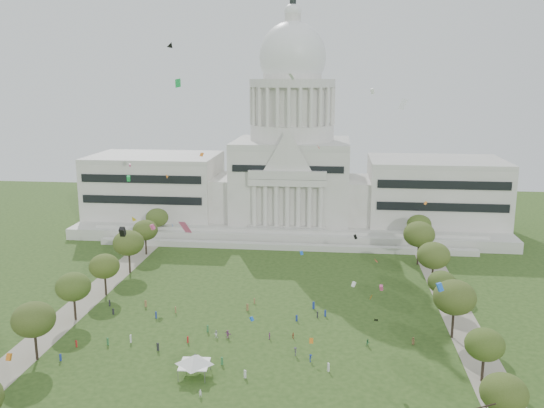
{
  "coord_description": "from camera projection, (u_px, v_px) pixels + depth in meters",
  "views": [
    {
      "loc": [
        17.06,
        -107.39,
        57.34
      ],
      "look_at": [
        0.0,
        45.0,
        24.0
      ],
      "focal_mm": 38.0,
      "sensor_mm": 36.0,
      "label": 1
    }
  ],
  "objects": [
    {
      "name": "row_tree_l_1",
      "position": [
        34.0,
        319.0,
        118.33
      ],
      "size": [
        8.86,
        8.86,
        12.59
      ],
      "color": "black",
      "rests_on": "ground"
    },
    {
      "name": "row_tree_r_1",
      "position": [
        485.0,
        345.0,
        109.97
      ],
      "size": [
        7.58,
        7.58,
        10.78
      ],
      "color": "black",
      "rests_on": "ground"
    },
    {
      "name": "row_tree_r_3",
      "position": [
        442.0,
        282.0,
        145.48
      ],
      "size": [
        7.01,
        7.01,
        9.98
      ],
      "color": "black",
      "rests_on": "ground"
    },
    {
      "name": "person_3",
      "position": [
        295.0,
        351.0,
        121.66
      ],
      "size": [
        0.91,
        1.37,
        1.95
      ],
      "primitive_type": "imported",
      "rotation": [
        0.0,
        0.0,
        4.93
      ],
      "color": "#4C4C51",
      "rests_on": "ground"
    },
    {
      "name": "person_7",
      "position": [
        200.0,
        393.0,
        105.79
      ],
      "size": [
        0.67,
        0.57,
        1.56
      ],
      "primitive_type": "imported",
      "rotation": [
        0.0,
        0.0,
        3.44
      ],
      "color": "silver",
      "rests_on": "ground"
    },
    {
      "name": "row_tree_l_5",
      "position": [
        145.0,
        230.0,
        190.4
      ],
      "size": [
        8.33,
        8.33,
        11.85
      ],
      "color": "black",
      "rests_on": "ground"
    },
    {
      "name": "capitol",
      "position": [
        292.0,
        171.0,
        223.89
      ],
      "size": [
        160.0,
        64.5,
        91.3
      ],
      "color": "beige",
      "rests_on": "ground"
    },
    {
      "name": "row_tree_l_3",
      "position": [
        104.0,
        266.0,
        154.31
      ],
      "size": [
        8.12,
        8.12,
        11.55
      ],
      "color": "black",
      "rests_on": "ground"
    },
    {
      "name": "person_5",
      "position": [
        228.0,
        334.0,
        130.0
      ],
      "size": [
        1.88,
        1.47,
        1.9
      ],
      "primitive_type": "imported",
      "rotation": [
        0.0,
        0.0,
        2.63
      ],
      "color": "#994C8C",
      "rests_on": "ground"
    },
    {
      "name": "row_tree_l_6",
      "position": [
        157.0,
        218.0,
        208.22
      ],
      "size": [
        8.19,
        8.19,
        11.64
      ],
      "color": "black",
      "rests_on": "ground"
    },
    {
      "name": "row_tree_r_6",
      "position": [
        419.0,
        225.0,
        197.1
      ],
      "size": [
        8.42,
        8.42,
        11.97
      ],
      "color": "black",
      "rests_on": "ground"
    },
    {
      "name": "person_2",
      "position": [
        368.0,
        343.0,
        125.87
      ],
      "size": [
        0.9,
        0.63,
        1.7
      ],
      "primitive_type": "imported",
      "rotation": [
        0.0,
        0.0,
        0.15
      ],
      "color": "#33723F",
      "rests_on": "ground"
    },
    {
      "name": "person_0",
      "position": [
        413.0,
        341.0,
        126.84
      ],
      "size": [
        1.01,
        0.92,
        1.73
      ],
      "primitive_type": "imported",
      "rotation": [
        0.0,
        0.0,
        5.72
      ],
      "color": "olive",
      "rests_on": "ground"
    },
    {
      "name": "row_tree_r_4",
      "position": [
        434.0,
        256.0,
        160.08
      ],
      "size": [
        9.19,
        9.19,
        13.06
      ],
      "color": "black",
      "rests_on": "ground"
    },
    {
      "name": "row_tree_l_4",
      "position": [
        129.0,
        243.0,
        172.02
      ],
      "size": [
        9.29,
        9.29,
        13.21
      ],
      "color": "black",
      "rests_on": "ground"
    },
    {
      "name": "row_tree_l_2",
      "position": [
        73.0,
        287.0,
        138.21
      ],
      "size": [
        8.42,
        8.42,
        11.97
      ],
      "color": "black",
      "rests_on": "ground"
    },
    {
      "name": "person_9",
      "position": [
        311.0,
        358.0,
        119.02
      ],
      "size": [
        0.78,
        1.18,
        1.68
      ],
      "primitive_type": "imported",
      "rotation": [
        0.0,
        0.0,
        1.35
      ],
      "color": "navy",
      "rests_on": "ground"
    },
    {
      "name": "kite_swarm",
      "position": [
        254.0,
        237.0,
        119.05
      ],
      "size": [
        88.35,
        103.36,
        61.89
      ],
      "color": "orange",
      "rests_on": "ground"
    },
    {
      "name": "event_tent",
      "position": [
        194.0,
        359.0,
        113.0
      ],
      "size": [
        8.39,
        8.39,
        4.44
      ],
      "color": "#4C4C4C",
      "rests_on": "ground"
    },
    {
      "name": "ground",
      "position": [
        248.0,
        364.0,
        118.32
      ],
      "size": [
        400.0,
        400.0,
        0.0
      ],
      "primitive_type": "plane",
      "color": "#2A4518",
      "rests_on": "ground"
    },
    {
      "name": "person_4",
      "position": [
        270.0,
        336.0,
        129.46
      ],
      "size": [
        0.61,
        1.0,
        1.62
      ],
      "primitive_type": "imported",
      "rotation": [
        0.0,
        0.0,
        4.61
      ],
      "color": "#994C8C",
      "rests_on": "ground"
    },
    {
      "name": "person_8",
      "position": [
        216.0,
        334.0,
        130.14
      ],
      "size": [
        0.92,
        0.64,
        1.77
      ],
      "primitive_type": "imported",
      "rotation": [
        0.0,
        0.0,
        3.27
      ],
      "color": "silver",
      "rests_on": "ground"
    },
    {
      "name": "distant_crowd",
      "position": [
        203.0,
        328.0,
        133.21
      ],
      "size": [
        57.04,
        38.5,
        1.92
      ],
      "color": "navy",
      "rests_on": "ground"
    },
    {
      "name": "path_right",
      "position": [
        458.0,
        316.0,
        142.23
      ],
      "size": [
        8.0,
        160.0,
        0.04
      ],
      "primitive_type": "cube",
      "color": "gray",
      "rests_on": "ground"
    },
    {
      "name": "path_left",
      "position": [
        86.0,
        300.0,
        152.67
      ],
      "size": [
        8.0,
        160.0,
        0.04
      ],
      "primitive_type": "cube",
      "color": "gray",
      "rests_on": "ground"
    },
    {
      "name": "person_10",
      "position": [
        293.0,
        335.0,
        129.89
      ],
      "size": [
        0.67,
        0.91,
        1.39
      ],
      "primitive_type": "imported",
      "rotation": [
        0.0,
        0.0,
        1.87
      ],
      "color": "#B21E1E",
      "rests_on": "ground"
    },
    {
      "name": "row_tree_r_2",
      "position": [
        455.0,
        297.0,
        128.4
      ],
      "size": [
        9.55,
        9.55,
        13.58
      ],
      "color": "black",
      "rests_on": "ground"
    },
    {
      "name": "row_tree_r_0",
      "position": [
        504.0,
        393.0,
        92.77
      ],
      "size": [
        7.67,
        7.67,
        10.91
      ],
      "color": "black",
      "rests_on": "ground"
    },
    {
      "name": "row_tree_r_5",
      "position": [
        419.0,
        234.0,
        179.65
      ],
      "size": [
        9.82,
        9.82,
        13.96
      ],
      "color": "black",
      "rests_on": "ground"
    }
  ]
}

